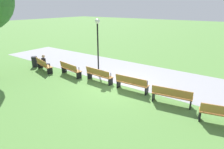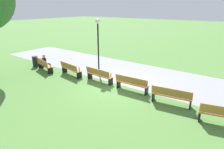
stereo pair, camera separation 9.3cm
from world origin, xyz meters
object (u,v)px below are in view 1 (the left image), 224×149
at_px(bench_0, 44,65).
at_px(bench_3, 132,83).
at_px(bench_1, 70,69).
at_px(person_seated, 45,62).
at_px(bench_2, 99,75).
at_px(bench_4, 172,95).
at_px(trash_bin, 35,62).
at_px(lamp_post, 98,36).

bearing_deg(bench_0, bench_3, 19.55).
bearing_deg(bench_1, person_seated, -164.17).
distance_m(bench_2, bench_4, 4.61).
height_order(bench_3, person_seated, person_seated).
distance_m(person_seated, trash_bin, 1.49).
xyz_separation_m(bench_3, trash_bin, (-8.34, -0.43, -0.07)).
height_order(bench_4, person_seated, person_seated).
bearing_deg(person_seated, trash_bin, -169.67).
xyz_separation_m(bench_0, bench_1, (2.26, 0.45, 0.00)).
distance_m(bench_1, bench_4, 6.90).
height_order(person_seated, lamp_post, lamp_post).
xyz_separation_m(bench_1, person_seated, (-2.27, -0.30, 0.16)).
bearing_deg(bench_2, person_seated, -170.71).
relative_size(person_seated, trash_bin, 1.48).
relative_size(bench_3, lamp_post, 0.51).
relative_size(bench_0, bench_4, 1.01).
xyz_separation_m(bench_0, person_seated, (-0.00, 0.15, 0.16)).
height_order(bench_1, lamp_post, lamp_post).
height_order(lamp_post, trash_bin, lamp_post).
xyz_separation_m(bench_1, bench_4, (6.90, -0.00, 0.00)).
xyz_separation_m(lamp_post, trash_bin, (-4.89, -1.77, -2.19)).
xyz_separation_m(bench_4, trash_bin, (-10.64, -0.20, -0.07)).
relative_size(lamp_post, trash_bin, 4.55).
relative_size(bench_1, trash_bin, 2.35).
distance_m(bench_1, bench_3, 4.61).
relative_size(bench_2, bench_4, 0.99).
bearing_deg(bench_1, trash_bin, -168.51).
relative_size(bench_1, bench_4, 1.00).
distance_m(bench_2, lamp_post, 2.75).
xyz_separation_m(bench_0, trash_bin, (-1.47, 0.24, -0.07)).
xyz_separation_m(bench_2, bench_3, (2.31, 0.00, 0.00)).
bearing_deg(trash_bin, bench_3, 2.92).
bearing_deg(bench_3, bench_2, 177.20).
xyz_separation_m(bench_0, bench_2, (4.56, 0.67, 0.00)).
bearing_deg(lamp_post, bench_0, -149.54).
relative_size(person_seated, lamp_post, 0.33).
distance_m(bench_1, lamp_post, 2.87).
relative_size(bench_0, bench_3, 1.02).
bearing_deg(bench_3, bench_4, -8.36).
relative_size(bench_2, bench_3, 1.00).
height_order(bench_4, trash_bin, bench_4).
relative_size(bench_3, trash_bin, 2.32).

